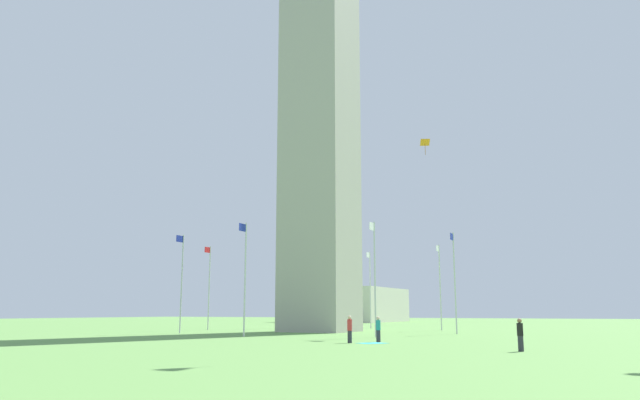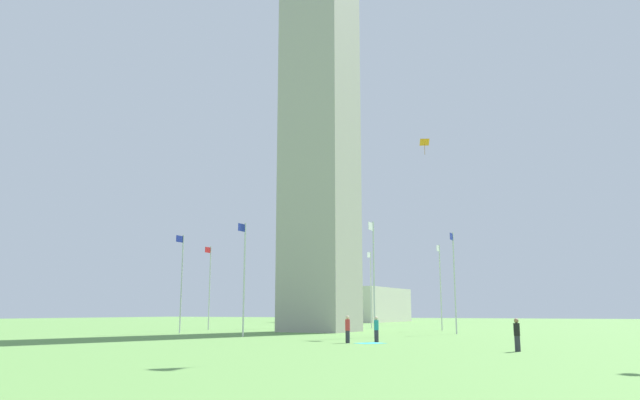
{
  "view_description": "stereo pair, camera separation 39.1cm",
  "coord_description": "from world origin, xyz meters",
  "px_view_note": "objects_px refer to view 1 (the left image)",
  "views": [
    {
      "loc": [
        57.0,
        28.2,
        2.07
      ],
      "look_at": [
        0.0,
        0.0,
        13.71
      ],
      "focal_mm": 34.16,
      "sensor_mm": 36.0,
      "label": 1
    },
    {
      "loc": [
        56.83,
        28.55,
        2.07
      ],
      "look_at": [
        0.0,
        0.0,
        13.71
      ],
      "focal_mm": 34.16,
      "sensor_mm": 36.0,
      "label": 2
    }
  ],
  "objects_px": {
    "flagpole_s": "(370,286)",
    "person_teal_shirt": "(378,329)",
    "picnic_blanket_near_first_person": "(372,343)",
    "person_black_shirt": "(520,335)",
    "flagpole_se": "(440,283)",
    "flagpole_ne": "(375,274)",
    "flagpole_sw": "(284,287)",
    "person_red_shirt": "(350,329)",
    "kite_orange_diamond": "(425,143)",
    "distant_building": "(350,305)",
    "flagpole_n": "(245,274)",
    "obelisk_monument": "(320,50)",
    "flagpole_w": "(209,284)",
    "flagpole_e": "(455,278)",
    "flagpole_nw": "(181,279)"
  },
  "relations": [
    {
      "from": "flagpole_sw",
      "to": "person_black_shirt",
      "type": "height_order",
      "value": "flagpole_sw"
    },
    {
      "from": "flagpole_ne",
      "to": "picnic_blanket_near_first_person",
      "type": "height_order",
      "value": "flagpole_ne"
    },
    {
      "from": "person_red_shirt",
      "to": "kite_orange_diamond",
      "type": "bearing_deg",
      "value": -64.9
    },
    {
      "from": "flagpole_w",
      "to": "picnic_blanket_near_first_person",
      "type": "relative_size",
      "value": 5.23
    },
    {
      "from": "flagpole_sw",
      "to": "kite_orange_diamond",
      "type": "height_order",
      "value": "kite_orange_diamond"
    },
    {
      "from": "flagpole_se",
      "to": "flagpole_s",
      "type": "height_order",
      "value": "same"
    },
    {
      "from": "flagpole_s",
      "to": "person_teal_shirt",
      "type": "relative_size",
      "value": 5.5
    },
    {
      "from": "flagpole_s",
      "to": "person_red_shirt",
      "type": "xyz_separation_m",
      "value": [
        33.31,
        11.72,
        -4.23
      ]
    },
    {
      "from": "flagpole_s",
      "to": "flagpole_nw",
      "type": "xyz_separation_m",
      "value": [
        24.06,
        -9.97,
        0.0
      ]
    },
    {
      "from": "flagpole_w",
      "to": "picnic_blanket_near_first_person",
      "type": "distance_m",
      "value": 33.48
    },
    {
      "from": "person_teal_shirt",
      "to": "kite_orange_diamond",
      "type": "height_order",
      "value": "kite_orange_diamond"
    },
    {
      "from": "flagpole_sw",
      "to": "flagpole_w",
      "type": "bearing_deg",
      "value": -22.5
    },
    {
      "from": "kite_orange_diamond",
      "to": "distant_building",
      "type": "bearing_deg",
      "value": -150.59
    },
    {
      "from": "picnic_blanket_near_first_person",
      "to": "person_black_shirt",
      "type": "bearing_deg",
      "value": 66.73
    },
    {
      "from": "flagpole_n",
      "to": "flagpole_s",
      "type": "distance_m",
      "value": 28.19
    },
    {
      "from": "flagpole_s",
      "to": "flagpole_sw",
      "type": "distance_m",
      "value": 10.79
    },
    {
      "from": "flagpole_sw",
      "to": "flagpole_nw",
      "type": "bearing_deg",
      "value": -0.0
    },
    {
      "from": "flagpole_se",
      "to": "flagpole_e",
      "type": "bearing_deg",
      "value": 22.5
    },
    {
      "from": "flagpole_ne",
      "to": "flagpole_se",
      "type": "height_order",
      "value": "same"
    },
    {
      "from": "flagpole_e",
      "to": "distant_building",
      "type": "xyz_separation_m",
      "value": [
        -56.46,
        -35.34,
        -1.83
      ]
    },
    {
      "from": "flagpole_n",
      "to": "flagpole_se",
      "type": "xyz_separation_m",
      "value": [
        -24.06,
        9.97,
        0.0
      ]
    },
    {
      "from": "person_teal_shirt",
      "to": "flagpole_s",
      "type": "bearing_deg",
      "value": -23.77
    },
    {
      "from": "obelisk_monument",
      "to": "person_teal_shirt",
      "type": "bearing_deg",
      "value": 36.95
    },
    {
      "from": "flagpole_ne",
      "to": "flagpole_s",
      "type": "relative_size",
      "value": 1.0
    },
    {
      "from": "flagpole_sw",
      "to": "person_red_shirt",
      "type": "xyz_separation_m",
      "value": [
        29.18,
        21.69,
        -4.23
      ]
    },
    {
      "from": "flagpole_n",
      "to": "picnic_blanket_near_first_person",
      "type": "distance_m",
      "value": 14.86
    },
    {
      "from": "obelisk_monument",
      "to": "flagpole_nw",
      "type": "relative_size",
      "value": 6.52
    },
    {
      "from": "flagpole_nw",
      "to": "flagpole_w",
      "type": "bearing_deg",
      "value": -157.5
    },
    {
      "from": "flagpole_w",
      "to": "flagpole_se",
      "type": "bearing_deg",
      "value": 112.5
    },
    {
      "from": "flagpole_se",
      "to": "flagpole_nw",
      "type": "xyz_separation_m",
      "value": [
        19.93,
        -19.93,
        0.0
      ]
    },
    {
      "from": "flagpole_se",
      "to": "distant_building",
      "type": "distance_m",
      "value": 56.03
    },
    {
      "from": "distant_building",
      "to": "flagpole_se",
      "type": "bearing_deg",
      "value": 33.87
    },
    {
      "from": "kite_orange_diamond",
      "to": "person_red_shirt",
      "type": "bearing_deg",
      "value": -4.16
    },
    {
      "from": "obelisk_monument",
      "to": "picnic_blanket_near_first_person",
      "type": "height_order",
      "value": "obelisk_monument"
    },
    {
      "from": "flagpole_s",
      "to": "picnic_blanket_near_first_person",
      "type": "relative_size",
      "value": 5.23
    },
    {
      "from": "flagpole_w",
      "to": "picnic_blanket_near_first_person",
      "type": "xyz_separation_m",
      "value": [
        18.8,
        27.23,
        -5.11
      ]
    },
    {
      "from": "flagpole_e",
      "to": "flagpole_nw",
      "type": "xyz_separation_m",
      "value": [
        9.97,
        -24.06,
        0.0
      ]
    },
    {
      "from": "flagpole_e",
      "to": "distant_building",
      "type": "height_order",
      "value": "flagpole_e"
    },
    {
      "from": "distant_building",
      "to": "picnic_blanket_near_first_person",
      "type": "xyz_separation_m",
      "value": [
        75.26,
        34.39,
        -3.27
      ]
    },
    {
      "from": "obelisk_monument",
      "to": "kite_orange_diamond",
      "type": "height_order",
      "value": "obelisk_monument"
    },
    {
      "from": "flagpole_nw",
      "to": "person_teal_shirt",
      "type": "distance_m",
      "value": 24.41
    },
    {
      "from": "flagpole_ne",
      "to": "kite_orange_diamond",
      "type": "bearing_deg",
      "value": 154.39
    },
    {
      "from": "flagpole_ne",
      "to": "flagpole_e",
      "type": "height_order",
      "value": "same"
    },
    {
      "from": "distant_building",
      "to": "person_black_shirt",
      "type": "bearing_deg",
      "value": 29.17
    },
    {
      "from": "flagpole_se",
      "to": "flagpole_ne",
      "type": "bearing_deg",
      "value": -0.0
    },
    {
      "from": "flagpole_w",
      "to": "person_red_shirt",
      "type": "distance_m",
      "value": 32.46
    },
    {
      "from": "flagpole_n",
      "to": "person_red_shirt",
      "type": "height_order",
      "value": "flagpole_n"
    },
    {
      "from": "flagpole_n",
      "to": "flagpole_nw",
      "type": "bearing_deg",
      "value": -112.5
    },
    {
      "from": "flagpole_n",
      "to": "flagpole_ne",
      "type": "height_order",
      "value": "same"
    },
    {
      "from": "flagpole_n",
      "to": "flagpole_sw",
      "type": "bearing_deg",
      "value": -157.5
    }
  ]
}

